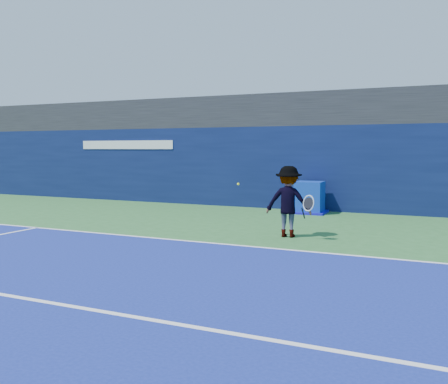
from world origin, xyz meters
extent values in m
plane|color=#2F6830|center=(0.00, 0.00, 0.00)|extent=(80.00, 80.00, 0.00)
cube|color=white|center=(0.00, 3.00, 0.01)|extent=(24.00, 0.10, 0.01)
cube|color=white|center=(0.00, -2.00, 0.01)|extent=(24.00, 0.10, 0.01)
cube|color=black|center=(0.00, 11.50, 3.60)|extent=(36.00, 3.00, 1.20)
cube|color=#0B153E|center=(0.00, 10.50, 1.50)|extent=(36.00, 1.00, 3.00)
cube|color=white|center=(-7.00, 9.99, 2.35)|extent=(4.50, 0.04, 0.35)
cube|color=#0B2C9E|center=(1.02, 9.32, 0.54)|extent=(0.93, 0.93, 1.08)
cube|color=#110CAA|center=(1.02, 9.32, 0.04)|extent=(1.16, 1.16, 0.07)
imported|color=white|center=(1.74, 4.60, 0.88)|extent=(1.21, 0.78, 1.77)
cylinder|color=black|center=(2.19, 4.35, 0.65)|extent=(0.08, 0.16, 0.28)
torus|color=silver|center=(2.33, 4.30, 0.90)|extent=(0.33, 0.18, 0.32)
cylinder|color=black|center=(2.33, 4.30, 0.90)|extent=(0.27, 0.14, 0.27)
sphere|color=#E9F31B|center=(0.12, 5.22, 1.23)|extent=(0.07, 0.07, 0.07)
camera|label=1|loc=(5.44, -7.26, 2.20)|focal=40.00mm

